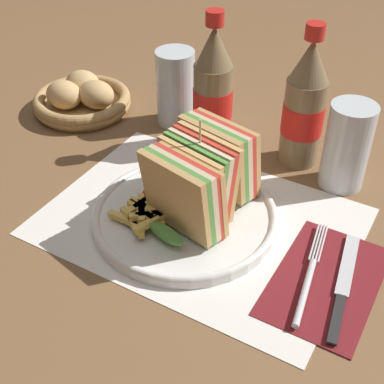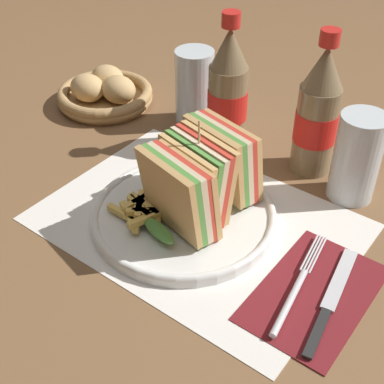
% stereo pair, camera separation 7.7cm
% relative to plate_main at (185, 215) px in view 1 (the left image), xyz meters
% --- Properties ---
extents(ground_plane, '(4.00, 4.00, 0.00)m').
position_rel_plate_main_xyz_m(ground_plane, '(-0.03, -0.01, -0.01)').
color(ground_plane, brown).
extents(placemat, '(0.44, 0.32, 0.00)m').
position_rel_plate_main_xyz_m(placemat, '(0.02, 0.01, -0.01)').
color(placemat, silver).
rests_on(placemat, ground_plane).
extents(plate_main, '(0.27, 0.27, 0.02)m').
position_rel_plate_main_xyz_m(plate_main, '(0.00, 0.00, 0.00)').
color(plate_main, white).
rests_on(plate_main, ground_plane).
extents(club_sandwich, '(0.13, 0.20, 0.15)m').
position_rel_plate_main_xyz_m(club_sandwich, '(0.02, 0.02, 0.06)').
color(club_sandwich, tan).
rests_on(club_sandwich, plate_main).
extents(fries_pile, '(0.10, 0.09, 0.02)m').
position_rel_plate_main_xyz_m(fries_pile, '(-0.04, -0.04, 0.02)').
color(fries_pile, '#E0B756').
rests_on(fries_pile, plate_main).
extents(ketchup_blob, '(0.04, 0.03, 0.01)m').
position_rel_plate_main_xyz_m(ketchup_blob, '(-0.05, 0.00, 0.02)').
color(ketchup_blob, maroon).
rests_on(ketchup_blob, plate_main).
extents(napkin, '(0.13, 0.20, 0.00)m').
position_rel_plate_main_xyz_m(napkin, '(0.22, -0.01, -0.01)').
color(napkin, maroon).
rests_on(napkin, ground_plane).
extents(fork, '(0.04, 0.19, 0.01)m').
position_rel_plate_main_xyz_m(fork, '(0.20, -0.03, -0.00)').
color(fork, silver).
rests_on(fork, napkin).
extents(knife, '(0.05, 0.19, 0.00)m').
position_rel_plate_main_xyz_m(knife, '(0.24, -0.01, -0.00)').
color(knife, black).
rests_on(knife, napkin).
extents(coke_bottle_near, '(0.07, 0.07, 0.24)m').
position_rel_plate_main_xyz_m(coke_bottle_near, '(-0.07, 0.21, 0.09)').
color(coke_bottle_near, '#7A6647').
rests_on(coke_bottle_near, ground_plane).
extents(coke_bottle_far, '(0.07, 0.07, 0.24)m').
position_rel_plate_main_xyz_m(coke_bottle_far, '(0.08, 0.23, 0.09)').
color(coke_bottle_far, '#7A6647').
rests_on(coke_bottle_far, ground_plane).
extents(glass_near, '(0.07, 0.07, 0.14)m').
position_rel_plate_main_xyz_m(glass_near, '(0.17, 0.20, 0.05)').
color(glass_near, silver).
rests_on(glass_near, ground_plane).
extents(glass_far, '(0.07, 0.07, 0.14)m').
position_rel_plate_main_xyz_m(glass_far, '(-0.16, 0.24, 0.05)').
color(glass_far, silver).
rests_on(glass_far, ground_plane).
extents(bread_basket, '(0.19, 0.19, 0.07)m').
position_rel_plate_main_xyz_m(bread_basket, '(-0.34, 0.19, 0.01)').
color(bread_basket, '#AD8451').
rests_on(bread_basket, ground_plane).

